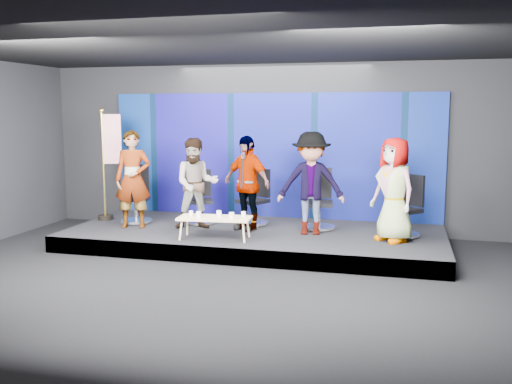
# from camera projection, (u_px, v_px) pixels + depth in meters

# --- Properties ---
(ground) EXTENTS (10.00, 10.00, 0.00)m
(ground) POSITION_uv_depth(u_px,v_px,m) (212.00, 284.00, 8.43)
(ground) COLOR black
(ground) RESTS_ON ground
(room_walls) EXTENTS (10.02, 8.02, 3.51)m
(room_walls) POSITION_uv_depth(u_px,v_px,m) (210.00, 118.00, 8.09)
(room_walls) COLOR black
(room_walls) RESTS_ON ground
(riser) EXTENTS (7.00, 3.00, 0.30)m
(riser) POSITION_uv_depth(u_px,v_px,m) (255.00, 238.00, 10.80)
(riser) COLOR black
(riser) RESTS_ON ground
(backdrop) EXTENTS (7.00, 0.08, 2.60)m
(backdrop) POSITION_uv_depth(u_px,v_px,m) (272.00, 156.00, 11.99)
(backdrop) COLOR navy
(backdrop) RESTS_ON riser
(chair_a) EXTENTS (0.81, 0.81, 1.16)m
(chair_a) POSITION_uv_depth(u_px,v_px,m) (136.00, 204.00, 11.48)
(chair_a) COLOR silver
(chair_a) RESTS_ON riser
(panelist_a) EXTENTS (0.78, 0.62, 1.87)m
(panelist_a) POSITION_uv_depth(u_px,v_px,m) (133.00, 179.00, 10.90)
(panelist_a) COLOR black
(panelist_a) RESTS_ON riser
(chair_b) EXTENTS (0.78, 0.78, 1.07)m
(chair_b) POSITION_uv_depth(u_px,v_px,m) (201.00, 206.00, 11.37)
(chair_b) COLOR silver
(chair_b) RESTS_ON riser
(panelist_b) EXTENTS (1.02, 0.91, 1.73)m
(panelist_b) POSITION_uv_depth(u_px,v_px,m) (196.00, 184.00, 10.80)
(panelist_b) COLOR black
(panelist_b) RESTS_ON riser
(chair_c) EXTENTS (0.82, 0.82, 1.10)m
(chair_c) POSITION_uv_depth(u_px,v_px,m) (255.00, 206.00, 11.26)
(chair_c) COLOR silver
(chair_c) RESTS_ON riser
(panelist_c) EXTENTS (1.13, 0.83, 1.78)m
(panelist_c) POSITION_uv_depth(u_px,v_px,m) (246.00, 183.00, 10.71)
(panelist_c) COLOR black
(panelist_c) RESTS_ON riser
(chair_d) EXTENTS (0.73, 0.73, 1.15)m
(chair_d) POSITION_uv_depth(u_px,v_px,m) (319.00, 209.00, 10.85)
(chair_d) COLOR silver
(chair_d) RESTS_ON riser
(panelist_d) EXTENTS (1.29, 0.85, 1.87)m
(panelist_d) POSITION_uv_depth(u_px,v_px,m) (311.00, 183.00, 10.31)
(panelist_d) COLOR black
(panelist_d) RESTS_ON riser
(chair_e) EXTENTS (0.88, 0.88, 1.11)m
(chair_e) POSITION_uv_depth(u_px,v_px,m) (405.00, 216.00, 10.20)
(chair_e) COLOR silver
(chair_e) RESTS_ON riser
(panelist_e) EXTENTS (1.03, 1.02, 1.79)m
(panelist_e) POSITION_uv_depth(u_px,v_px,m) (394.00, 190.00, 9.74)
(panelist_e) COLOR black
(panelist_e) RESTS_ON riser
(coffee_table) EXTENTS (1.31, 0.65, 0.39)m
(coffee_table) POSITION_uv_depth(u_px,v_px,m) (215.00, 219.00, 9.99)
(coffee_table) COLOR tan
(coffee_table) RESTS_ON riser
(mug_a) EXTENTS (0.07, 0.07, 0.09)m
(mug_a) POSITION_uv_depth(u_px,v_px,m) (191.00, 213.00, 10.11)
(mug_a) COLOR silver
(mug_a) RESTS_ON coffee_table
(mug_b) EXTENTS (0.09, 0.09, 0.11)m
(mug_b) POSITION_uv_depth(u_px,v_px,m) (199.00, 214.00, 9.94)
(mug_b) COLOR silver
(mug_b) RESTS_ON coffee_table
(mug_c) EXTENTS (0.09, 0.09, 0.10)m
(mug_c) POSITION_uv_depth(u_px,v_px,m) (219.00, 213.00, 10.05)
(mug_c) COLOR silver
(mug_c) RESTS_ON coffee_table
(mug_d) EXTENTS (0.09, 0.09, 0.11)m
(mug_d) POSITION_uv_depth(u_px,v_px,m) (232.00, 215.00, 9.84)
(mug_d) COLOR silver
(mug_d) RESTS_ON coffee_table
(mug_e) EXTENTS (0.08, 0.08, 0.10)m
(mug_e) POSITION_uv_depth(u_px,v_px,m) (244.00, 214.00, 9.98)
(mug_e) COLOR silver
(mug_e) RESTS_ON coffee_table
(flag_stand) EXTENTS (0.51, 0.32, 2.29)m
(flag_stand) POSITION_uv_depth(u_px,v_px,m) (109.00, 161.00, 11.63)
(flag_stand) COLOR black
(flag_stand) RESTS_ON riser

